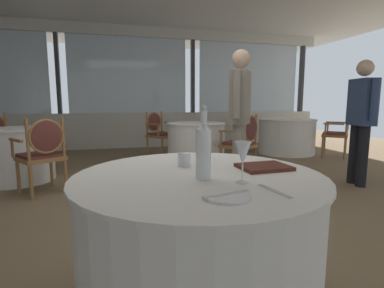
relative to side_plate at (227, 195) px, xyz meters
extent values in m
plane|color=#756047|center=(-0.06, 1.87, -0.75)|extent=(15.13, 15.13, 0.00)
cube|color=beige|center=(-0.06, 6.24, -0.33)|extent=(10.03, 0.12, 0.85)
cube|color=beige|center=(-0.06, 6.24, 2.01)|extent=(10.03, 0.12, 0.25)
cube|color=silver|center=(-0.06, 6.26, 0.99)|extent=(2.77, 0.02, 1.79)
cube|color=#333338|center=(-1.63, 6.24, 0.99)|extent=(0.08, 0.14, 1.79)
cube|color=silver|center=(3.09, 6.26, 0.99)|extent=(2.77, 0.02, 1.79)
cube|color=#333338|center=(1.52, 6.24, 0.99)|extent=(0.08, 0.14, 1.79)
cube|color=#333338|center=(4.66, 6.24, 0.99)|extent=(0.08, 0.14, 1.79)
cylinder|color=white|center=(0.00, 0.38, -0.02)|extent=(1.27, 1.27, 0.02)
cylinder|color=white|center=(0.00, 0.38, -0.39)|extent=(1.23, 1.23, 0.73)
cylinder|color=white|center=(0.00, 0.00, 0.00)|extent=(0.19, 0.19, 0.01)
cube|color=silver|center=(0.00, 0.00, 0.01)|extent=(0.21, 0.07, 0.00)
cube|color=silver|center=(0.22, 0.02, 0.00)|extent=(0.05, 0.20, 0.00)
cylinder|color=white|center=(-0.01, 0.29, 0.11)|extent=(0.07, 0.07, 0.24)
cone|color=white|center=(-0.01, 0.29, 0.25)|extent=(0.07, 0.07, 0.03)
cylinder|color=white|center=(-0.01, 0.29, 0.29)|extent=(0.03, 0.03, 0.06)
sphere|color=silver|center=(-0.01, 0.29, 0.33)|extent=(0.03, 0.03, 0.03)
cylinder|color=white|center=(0.14, 0.17, 0.00)|extent=(0.06, 0.06, 0.00)
cylinder|color=white|center=(0.14, 0.17, 0.04)|extent=(0.01, 0.01, 0.08)
cone|color=white|center=(0.14, 0.17, 0.13)|extent=(0.08, 0.08, 0.11)
cylinder|color=white|center=(-0.03, 0.57, 0.03)|extent=(0.07, 0.07, 0.08)
cube|color=#512319|center=(0.37, 0.40, 0.01)|extent=(0.28, 0.22, 0.02)
cylinder|color=white|center=(-1.78, 3.53, -0.02)|extent=(1.01, 1.01, 0.02)
cylinder|color=white|center=(-1.78, 3.53, -0.39)|extent=(0.98, 0.98, 0.73)
cylinder|color=olive|center=(-1.98, 4.18, -0.54)|extent=(0.04, 0.04, 0.42)
cylinder|color=olive|center=(-2.20, 4.51, -0.54)|extent=(0.04, 0.04, 0.42)
cylinder|color=olive|center=(-2.20, 4.51, -0.05)|extent=(0.04, 0.04, 0.47)
cube|color=olive|center=(-2.04, 4.35, -0.06)|extent=(0.24, 0.33, 0.03)
cylinder|color=olive|center=(-1.96, 4.24, -0.17)|extent=(0.03, 0.03, 0.22)
cube|color=olive|center=(-1.31, 2.83, -0.32)|extent=(0.64, 0.64, 0.05)
cube|color=brown|center=(-1.31, 2.83, -0.28)|extent=(0.59, 0.59, 0.04)
cylinder|color=olive|center=(-1.59, 2.88, -0.55)|extent=(0.04, 0.04, 0.41)
cylinder|color=olive|center=(-1.26, 3.11, -0.55)|extent=(0.04, 0.04, 0.41)
cylinder|color=olive|center=(-1.36, 2.55, -0.55)|extent=(0.04, 0.04, 0.41)
cylinder|color=olive|center=(-1.03, 2.78, -0.55)|extent=(0.04, 0.04, 0.41)
cylinder|color=olive|center=(-1.36, 2.55, -0.06)|extent=(0.04, 0.04, 0.47)
cylinder|color=olive|center=(-1.03, 2.78, -0.06)|extent=(0.04, 0.04, 0.47)
ellipsoid|color=brown|center=(-1.19, 2.65, -0.04)|extent=(0.35, 0.26, 0.40)
torus|color=olive|center=(-1.19, 2.65, -0.04)|extent=(0.36, 0.26, 0.41)
cube|color=olive|center=(-1.53, 2.71, -0.08)|extent=(0.24, 0.33, 0.03)
cylinder|color=olive|center=(-1.61, 2.82, -0.19)|extent=(0.03, 0.03, 0.22)
cube|color=olive|center=(-1.11, 2.99, -0.08)|extent=(0.24, 0.33, 0.03)
cylinder|color=olive|center=(-1.19, 3.10, -0.19)|extent=(0.03, 0.03, 0.22)
cylinder|color=white|center=(0.97, 3.93, -0.02)|extent=(1.04, 1.04, 0.02)
cylinder|color=white|center=(0.97, 3.93, -0.39)|extent=(1.00, 1.00, 0.73)
cube|color=olive|center=(1.48, 3.24, -0.33)|extent=(0.64, 0.64, 0.05)
cube|color=brown|center=(1.48, 3.24, -0.29)|extent=(0.59, 0.59, 0.04)
cylinder|color=olive|center=(1.20, 3.29, -0.56)|extent=(0.04, 0.04, 0.39)
cylinder|color=olive|center=(1.52, 3.52, -0.56)|extent=(0.04, 0.04, 0.39)
cylinder|color=olive|center=(1.43, 2.96, -0.56)|extent=(0.04, 0.04, 0.39)
cylinder|color=olive|center=(1.76, 3.20, -0.56)|extent=(0.04, 0.04, 0.39)
cylinder|color=olive|center=(1.43, 2.96, -0.07)|extent=(0.04, 0.04, 0.48)
cylinder|color=olive|center=(1.76, 3.20, -0.07)|extent=(0.04, 0.04, 0.48)
ellipsoid|color=brown|center=(1.60, 3.07, -0.05)|extent=(0.34, 0.27, 0.40)
torus|color=olive|center=(1.60, 3.07, -0.05)|extent=(0.35, 0.27, 0.41)
cube|color=olive|center=(1.26, 3.11, -0.09)|extent=(0.25, 0.32, 0.03)
cylinder|color=olive|center=(1.18, 3.22, -0.20)|extent=(0.03, 0.03, 0.22)
cube|color=olive|center=(1.67, 3.41, -0.09)|extent=(0.25, 0.32, 0.03)
cylinder|color=olive|center=(1.58, 3.52, -0.20)|extent=(0.03, 0.03, 0.22)
cube|color=olive|center=(0.46, 4.63, -0.30)|extent=(0.64, 0.64, 0.05)
cube|color=brown|center=(0.46, 4.63, -0.26)|extent=(0.59, 0.59, 0.04)
cylinder|color=olive|center=(0.74, 4.58, -0.54)|extent=(0.04, 0.04, 0.43)
cylinder|color=olive|center=(0.42, 4.35, -0.54)|extent=(0.04, 0.04, 0.43)
cylinder|color=olive|center=(0.50, 4.90, -0.54)|extent=(0.04, 0.04, 0.43)
cylinder|color=olive|center=(0.18, 4.67, -0.54)|extent=(0.04, 0.04, 0.43)
cylinder|color=olive|center=(0.50, 4.90, -0.05)|extent=(0.04, 0.04, 0.44)
cylinder|color=olive|center=(0.18, 4.67, -0.05)|extent=(0.04, 0.04, 0.44)
ellipsoid|color=brown|center=(0.33, 4.80, -0.03)|extent=(0.34, 0.27, 0.37)
torus|color=olive|center=(0.33, 4.80, -0.03)|extent=(0.33, 0.26, 0.39)
cube|color=olive|center=(0.67, 4.76, -0.05)|extent=(0.25, 0.32, 0.03)
cylinder|color=olive|center=(0.76, 4.64, -0.16)|extent=(0.03, 0.03, 0.22)
cube|color=olive|center=(0.27, 4.46, -0.05)|extent=(0.25, 0.32, 0.03)
cylinder|color=olive|center=(0.35, 4.35, -0.16)|extent=(0.03, 0.03, 0.22)
cylinder|color=white|center=(3.19, 4.56, -0.02)|extent=(1.22, 1.22, 0.02)
cylinder|color=white|center=(3.19, 4.56, -0.39)|extent=(1.19, 1.19, 0.73)
cube|color=olive|center=(3.87, 3.90, -0.31)|extent=(0.65, 0.65, 0.05)
cube|color=brown|center=(3.87, 3.90, -0.26)|extent=(0.60, 0.60, 0.04)
cylinder|color=olive|center=(3.59, 3.89, -0.54)|extent=(0.04, 0.04, 0.42)
cylinder|color=olive|center=(3.87, 4.18, -0.54)|extent=(0.04, 0.04, 0.42)
cylinder|color=olive|center=(3.88, 3.61, -0.54)|extent=(0.04, 0.04, 0.42)
cylinder|color=olive|center=(4.15, 3.90, -0.54)|extent=(0.04, 0.04, 0.42)
cylinder|color=olive|center=(3.88, 3.61, -0.04)|extent=(0.04, 0.04, 0.48)
cylinder|color=olive|center=(4.15, 3.90, -0.04)|extent=(0.04, 0.04, 0.48)
ellipsoid|color=brown|center=(4.03, 3.75, -0.02)|extent=(0.31, 0.32, 0.40)
torus|color=olive|center=(4.03, 3.75, -0.02)|extent=(0.31, 0.32, 0.42)
cube|color=olive|center=(3.68, 3.73, -0.06)|extent=(0.29, 0.28, 0.03)
cylinder|color=olive|center=(3.58, 3.83, -0.17)|extent=(0.03, 0.03, 0.22)
cube|color=olive|center=(4.03, 4.09, -0.06)|extent=(0.29, 0.28, 0.03)
cylinder|color=olive|center=(3.93, 4.19, -0.17)|extent=(0.03, 0.03, 0.22)
cube|color=olive|center=(2.51, 5.22, -0.32)|extent=(0.65, 0.65, 0.05)
cube|color=brown|center=(2.51, 5.22, -0.28)|extent=(0.60, 0.60, 0.04)
cylinder|color=olive|center=(2.79, 5.23, -0.55)|extent=(0.04, 0.04, 0.41)
cylinder|color=olive|center=(2.51, 4.94, -0.55)|extent=(0.04, 0.04, 0.41)
cylinder|color=olive|center=(2.50, 5.50, -0.55)|extent=(0.04, 0.04, 0.41)
cylinder|color=olive|center=(2.22, 5.22, -0.55)|extent=(0.04, 0.04, 0.41)
cylinder|color=olive|center=(2.50, 5.50, -0.06)|extent=(0.04, 0.04, 0.48)
cylinder|color=olive|center=(2.22, 5.22, -0.06)|extent=(0.04, 0.04, 0.48)
ellipsoid|color=brown|center=(2.35, 5.37, -0.03)|extent=(0.31, 0.32, 0.40)
torus|color=olive|center=(2.35, 5.37, -0.03)|extent=(0.31, 0.32, 0.41)
cube|color=olive|center=(2.69, 5.39, -0.07)|extent=(0.29, 0.28, 0.03)
cylinder|color=olive|center=(2.80, 5.29, -0.18)|extent=(0.03, 0.03, 0.22)
cube|color=olive|center=(2.35, 5.03, -0.07)|extent=(0.29, 0.28, 0.03)
cylinder|color=olive|center=(2.45, 4.93, -0.18)|extent=(0.03, 0.03, 0.22)
cylinder|color=gray|center=(1.11, 2.35, -0.33)|extent=(0.13, 0.13, 0.85)
cylinder|color=gray|center=(1.01, 2.20, -0.33)|extent=(0.13, 0.13, 0.85)
cube|color=gray|center=(1.06, 2.27, 0.41)|extent=(0.37, 0.41, 0.63)
sphere|color=beige|center=(1.06, 2.27, 0.87)|extent=(0.22, 0.22, 0.22)
cylinder|color=gray|center=(1.19, 2.45, 0.44)|extent=(0.09, 0.09, 0.54)
cylinder|color=gray|center=(0.94, 2.09, 0.44)|extent=(0.09, 0.09, 0.54)
cylinder|color=black|center=(2.71, 2.04, -0.35)|extent=(0.13, 0.13, 0.81)
cylinder|color=black|center=(2.74, 2.22, -0.35)|extent=(0.13, 0.13, 0.81)
cube|color=#334770|center=(2.73, 2.13, 0.36)|extent=(0.26, 0.39, 0.61)
sphere|color=beige|center=(2.73, 2.13, 0.79)|extent=(0.21, 0.21, 0.21)
cylinder|color=#334770|center=(2.69, 1.92, 0.39)|extent=(0.09, 0.09, 0.51)
cylinder|color=#334770|center=(2.77, 2.35, 0.39)|extent=(0.09, 0.09, 0.51)
camera|label=1|loc=(-0.41, -1.02, 0.36)|focal=27.25mm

